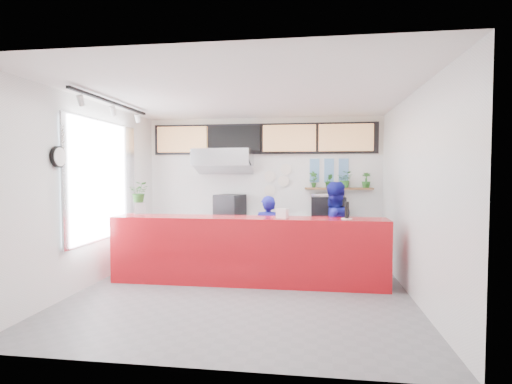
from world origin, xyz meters
The scene contains 46 objects.
floor centered at (0.00, 0.00, 0.00)m, with size 5.00×5.00×0.00m, color slate.
ceiling centered at (0.00, 0.00, 3.00)m, with size 5.00×5.00×0.00m, color silver.
wall_back centered at (0.00, 2.50, 1.50)m, with size 5.00×5.00×0.00m, color white.
wall_left centered at (-2.50, 0.00, 1.50)m, with size 5.00×5.00×0.00m, color white.
wall_right centered at (2.50, 0.00, 1.50)m, with size 5.00×5.00×0.00m, color white.
service_counter centered at (0.00, 0.40, 0.55)m, with size 4.50×0.60×1.10m, color #AD0C14.
cream_band centered at (0.00, 2.49, 2.60)m, with size 5.00×0.02×0.80m, color beige.
prep_bench centered at (-0.80, 2.20, 0.45)m, with size 1.80×0.60×0.90m, color #B2B5BA.
panini_oven centered at (-0.67, 2.20, 1.13)m, with size 0.52×0.52×0.47m, color black.
extraction_hood centered at (-0.80, 2.15, 2.15)m, with size 1.20×0.70×0.35m, color #B2B5BA.
hood_lip centered at (-0.80, 2.15, 1.95)m, with size 1.20×0.70×0.08m, color #B2B5BA.
right_bench centered at (1.50, 2.20, 0.45)m, with size 1.80×0.60×0.90m, color #B2B5BA.
espresso_machine centered at (1.38, 2.20, 1.12)m, with size 0.68×0.49×0.44m, color black.
espresso_tray centered at (1.38, 2.20, 1.38)m, with size 0.60×0.41×0.06m, color #ADAFB4.
herb_shelf centered at (1.60, 2.40, 1.50)m, with size 1.40×0.18×0.04m, color brown.
menu_board_far_left centered at (-1.75, 2.38, 2.55)m, with size 1.10×0.10×0.55m, color tan.
menu_board_mid_left centered at (-0.59, 2.38, 2.55)m, with size 1.10×0.10×0.55m, color black.
menu_board_mid_right centered at (0.57, 2.38, 2.55)m, with size 1.10×0.10×0.55m, color tan.
menu_board_far_right centered at (1.73, 2.38, 2.55)m, with size 1.10×0.10×0.55m, color tan.
soffit centered at (0.00, 2.46, 2.55)m, with size 4.80×0.04×0.65m, color black.
window_pane centered at (-2.47, 0.30, 1.70)m, with size 0.04×2.20×1.90m, color silver.
window_frame centered at (-2.45, 0.30, 1.70)m, with size 0.03×2.30×2.00m, color #B2B5BA.
wall_clock_rim centered at (-2.46, -0.90, 2.05)m, with size 0.30×0.30×0.05m, color black.
wall_clock_face centered at (-2.43, -0.90, 2.05)m, with size 0.26×0.26×0.02m, color white.
track_rail centered at (-2.10, 0.00, 2.94)m, with size 0.05×2.40×0.04m, color black.
dec_plate_a centered at (0.15, 2.47, 1.75)m, with size 0.24×0.24×0.03m, color silver.
dec_plate_b centered at (0.45, 2.47, 1.65)m, with size 0.24×0.24×0.03m, color silver.
dec_plate_c centered at (0.15, 2.47, 1.45)m, with size 0.24×0.24×0.03m, color silver.
dec_plate_d centered at (0.50, 2.47, 1.90)m, with size 0.24×0.24×0.03m, color silver.
photo_frame_a centered at (1.10, 2.48, 2.00)m, with size 0.20×0.02×0.25m, color #598CBF.
photo_frame_b centered at (1.40, 2.48, 2.00)m, with size 0.20×0.02×0.25m, color #598CBF.
photo_frame_c centered at (1.70, 2.48, 2.00)m, with size 0.20×0.02×0.25m, color #598CBF.
photo_frame_d centered at (1.10, 2.48, 1.75)m, with size 0.20×0.02×0.25m, color #598CBF.
photo_frame_e centered at (1.40, 2.48, 1.75)m, with size 0.20×0.02×0.25m, color #598CBF.
photo_frame_f centered at (1.70, 2.48, 1.75)m, with size 0.20×0.02×0.25m, color #598CBF.
staff_center centered at (0.28, 0.95, 0.71)m, with size 0.52×0.34×1.43m, color navy.
staff_right centered at (1.41, 0.91, 0.84)m, with size 0.81×0.63×1.67m, color navy.
herb_a centered at (1.08, 2.40, 1.69)m, with size 0.18×0.12×0.34m, color #286222.
herb_b centered at (1.40, 2.40, 1.66)m, with size 0.16×0.13×0.28m, color #286222.
herb_c centered at (1.73, 2.40, 1.69)m, with size 0.31×0.27×0.34m, color #286222.
herb_d centered at (2.15, 2.40, 1.68)m, with size 0.18×0.16×0.31m, color #286222.
glass_vase centered at (-1.86, 0.40, 1.22)m, with size 0.19×0.19×0.23m, color silver.
basil_vase centered at (-1.86, 0.40, 1.50)m, with size 0.32×0.28×0.36m, color #286222.
napkin_holder centered at (0.58, 0.33, 1.18)m, with size 0.18×0.11×0.15m, color silver.
white_plate centered at (1.59, 0.34, 1.11)m, with size 0.17×0.17×0.01m, color silver.
pepper_mill centered at (1.59, 0.34, 1.25)m, with size 0.07×0.07×0.26m, color black.
Camera 1 is at (1.04, -6.03, 1.83)m, focal length 28.00 mm.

